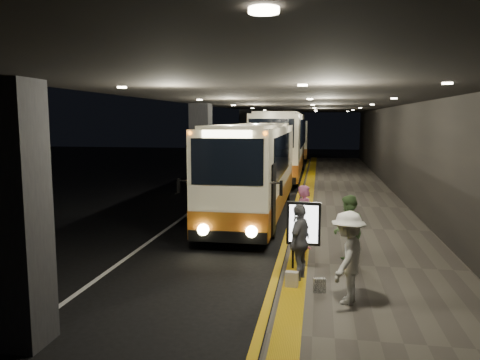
% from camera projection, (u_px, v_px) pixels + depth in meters
% --- Properties ---
extents(ground, '(90.00, 90.00, 0.00)m').
position_uv_depth(ground, '(216.00, 234.00, 15.47)').
color(ground, black).
extents(lane_line_white, '(0.12, 50.00, 0.01)m').
position_uv_depth(lane_line_white, '(201.00, 205.00, 20.65)').
color(lane_line_white, silver).
rests_on(lane_line_white, ground).
extents(kerb_stripe_yellow, '(0.18, 50.00, 0.01)m').
position_uv_depth(kerb_stripe_yellow, '(295.00, 208.00, 19.96)').
color(kerb_stripe_yellow, gold).
rests_on(kerb_stripe_yellow, ground).
extents(sidewalk, '(4.50, 50.00, 0.15)m').
position_uv_depth(sidewalk, '(353.00, 208.00, 19.55)').
color(sidewalk, '#514C44').
rests_on(sidewalk, ground).
extents(tactile_strip, '(0.50, 50.00, 0.01)m').
position_uv_depth(tactile_strip, '(307.00, 205.00, 19.86)').
color(tactile_strip, gold).
rests_on(tactile_strip, sidewalk).
extents(terminal_wall, '(0.10, 50.00, 6.00)m').
position_uv_depth(terminal_wall, '(412.00, 138.00, 18.80)').
color(terminal_wall, black).
rests_on(terminal_wall, ground).
extents(support_columns, '(0.80, 24.80, 4.40)m').
position_uv_depth(support_columns, '(201.00, 157.00, 19.34)').
color(support_columns, black).
rests_on(support_columns, ground).
extents(canopy, '(9.00, 50.00, 0.40)m').
position_uv_depth(canopy, '(300.00, 99.00, 19.34)').
color(canopy, black).
rests_on(canopy, support_columns).
extents(coach_main, '(2.31, 11.19, 3.48)m').
position_uv_depth(coach_main, '(254.00, 173.00, 18.25)').
color(coach_main, beige).
rests_on(coach_main, ground).
extents(coach_second, '(2.82, 12.93, 4.06)m').
position_uv_depth(coach_second, '(281.00, 147.00, 30.43)').
color(coach_second, beige).
rests_on(coach_second, ground).
extents(coach_third, '(2.81, 11.62, 3.63)m').
position_uv_depth(coach_third, '(294.00, 140.00, 45.31)').
color(coach_third, beige).
rests_on(coach_third, ground).
extents(passenger_boarding, '(0.64, 0.77, 1.81)m').
position_uv_depth(passenger_boarding, '(305.00, 218.00, 12.90)').
color(passenger_boarding, '#C0598B').
rests_on(passenger_boarding, sidewalk).
extents(passenger_waiting_green, '(0.64, 0.92, 1.76)m').
position_uv_depth(passenger_waiting_green, '(348.00, 230.00, 11.58)').
color(passenger_waiting_green, '#4B6F3E').
rests_on(passenger_waiting_green, sidewalk).
extents(passenger_waiting_white, '(0.90, 1.30, 1.84)m').
position_uv_depth(passenger_waiting_white, '(348.00, 257.00, 9.18)').
color(passenger_waiting_white, beige).
rests_on(passenger_waiting_white, sidewalk).
extents(passenger_waiting_grey, '(0.81, 1.13, 1.73)m').
position_uv_depth(passenger_waiting_grey, '(300.00, 242.00, 10.55)').
color(passenger_waiting_grey, '#4D4D52').
rests_on(passenger_waiting_grey, sidewalk).
extents(bag_polka, '(0.27, 0.16, 0.31)m').
position_uv_depth(bag_polka, '(319.00, 285.00, 9.80)').
color(bag_polka, black).
rests_on(bag_polka, sidewalk).
extents(bag_plain, '(0.29, 0.18, 0.34)m').
position_uv_depth(bag_plain, '(292.00, 279.00, 10.11)').
color(bag_plain, beige).
rests_on(bag_plain, sidewalk).
extents(info_sign, '(0.80, 0.19, 1.69)m').
position_uv_depth(info_sign, '(304.00, 225.00, 11.02)').
color(info_sign, black).
rests_on(info_sign, sidewalk).
extents(stanchion_post, '(0.05, 0.05, 1.05)m').
position_uv_depth(stanchion_post, '(293.00, 248.00, 11.32)').
color(stanchion_post, black).
rests_on(stanchion_post, sidewalk).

